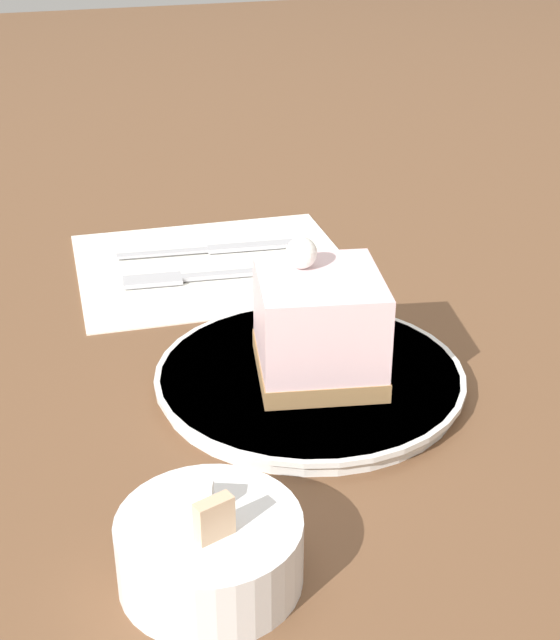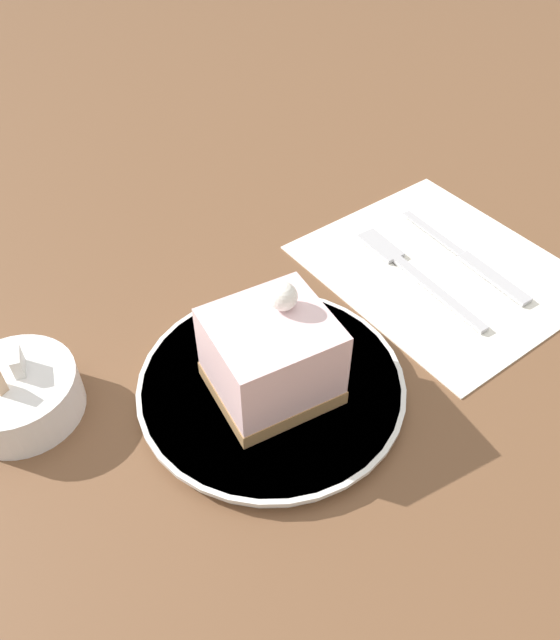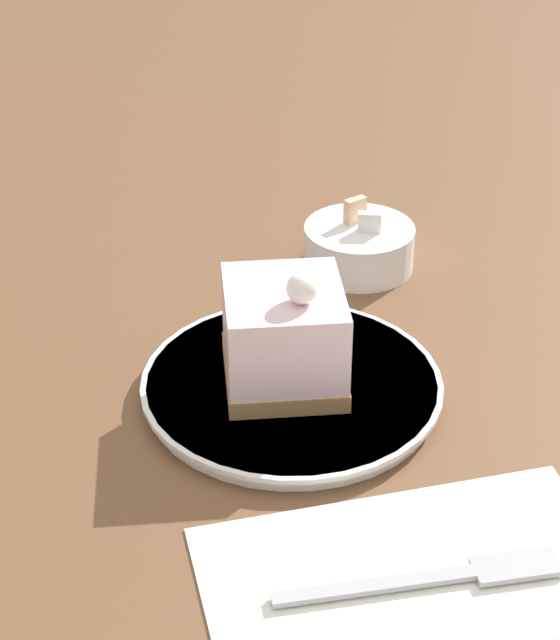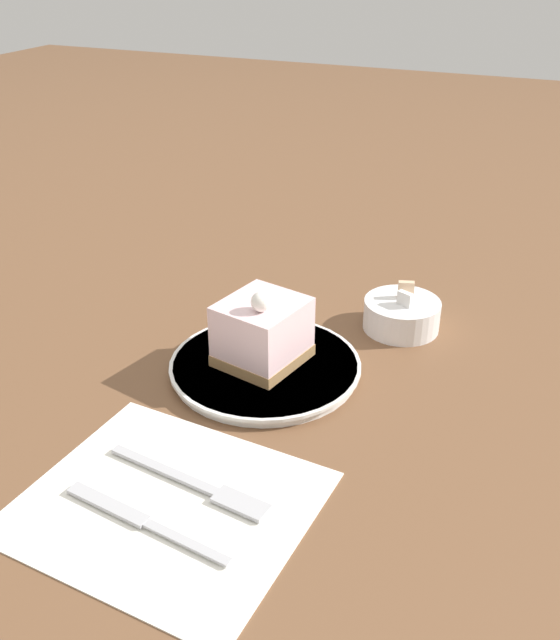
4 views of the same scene
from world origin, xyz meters
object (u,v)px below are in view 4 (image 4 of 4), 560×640
Objects in this scene: fork at (200,486)px; knife at (131,516)px; plate at (265,367)px; cake_slice at (262,332)px; sugar_bowl at (402,314)px.

knife is at bearing -25.26° from fork.
fork is (0.20, 0.03, -0.00)m from plate.
fork is at bearing 154.74° from knife.
plate is 0.04m from cake_slice.
sugar_bowl is (-0.42, 0.13, 0.01)m from knife.
sugar_bowl is (-0.16, 0.12, 0.01)m from plate.
cake_slice reaches higher than fork.
knife is at bearing -16.72° from sugar_bowl.
plate reaches higher than knife.
fork is 1.00× the size of knife.
plate is 1.27× the size of fork.
plate is 2.05× the size of cake_slice.
plate is 0.21m from fork.
sugar_bowl is at bearing 155.21° from cake_slice.
fork is 0.07m from knife.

